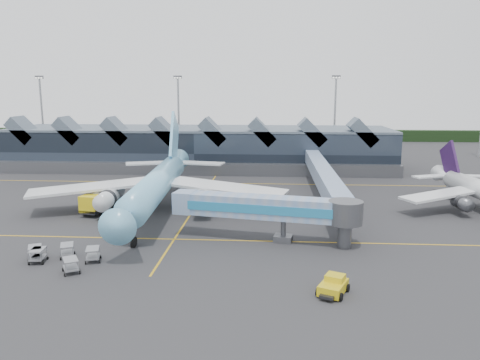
# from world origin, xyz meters

# --- Properties ---
(ground) EXTENTS (260.00, 260.00, 0.00)m
(ground) POSITION_xyz_m (0.00, 0.00, 0.00)
(ground) COLOR #28282B
(ground) RESTS_ON ground
(taxi_stripes) EXTENTS (120.00, 60.00, 0.01)m
(taxi_stripes) POSITION_xyz_m (0.00, 10.00, 0.01)
(taxi_stripes) COLOR gold
(taxi_stripes) RESTS_ON ground
(tree_line_far) EXTENTS (260.00, 4.00, 4.00)m
(tree_line_far) POSITION_xyz_m (0.00, 110.00, 2.00)
(tree_line_far) COLOR black
(tree_line_far) RESTS_ON ground
(terminal) EXTENTS (90.00, 22.25, 12.52)m
(terminal) POSITION_xyz_m (-5.07, 47.35, 4.88)
(terminal) COLOR black
(terminal) RESTS_ON ground
(light_masts) EXTENTS (132.40, 42.56, 22.45)m
(light_masts) POSITION_xyz_m (21.00, 62.80, 12.49)
(light_masts) COLOR #93969B
(light_masts) RESTS_ON ground
(main_airliner) EXTENTS (40.37, 46.48, 14.93)m
(main_airliner) POSITION_xyz_m (-5.26, 6.08, 4.39)
(main_airliner) COLOR #71C1E6
(main_airliner) RESTS_ON ground
(jet_bridge) EXTENTS (23.35, 7.65, 5.74)m
(jet_bridge) POSITION_xyz_m (12.69, -7.91, 4.07)
(jet_bridge) COLOR #7392C0
(jet_bridge) RESTS_ON ground
(fuel_truck) EXTENTS (4.41, 10.75, 3.57)m
(fuel_truck) POSITION_xyz_m (-13.76, 5.80, 2.00)
(fuel_truck) COLOR black
(fuel_truck) RESTS_ON ground
(pushback_tug) EXTENTS (3.40, 4.12, 1.66)m
(pushback_tug) POSITION_xyz_m (17.88, -22.78, 0.74)
(pushback_tug) COLOR gold
(pushback_tug) RESTS_ON ground
(baggage_carts) EXTENTS (8.61, 6.88, 1.49)m
(baggage_carts) POSITION_xyz_m (-10.66, -16.73, 0.84)
(baggage_carts) COLOR #919399
(baggage_carts) RESTS_ON ground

